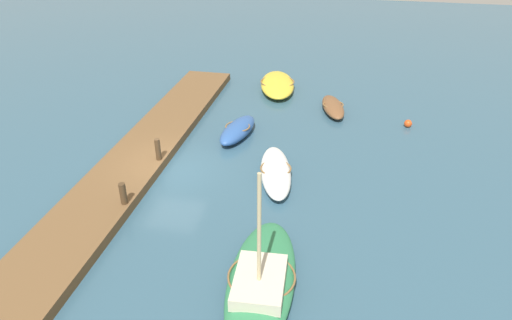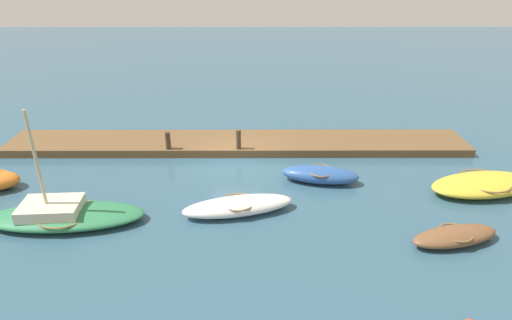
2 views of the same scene
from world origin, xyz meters
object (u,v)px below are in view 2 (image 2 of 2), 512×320
at_px(rowboat_blue, 320,174).
at_px(sailboat_green, 63,214).
at_px(motorboat_yellow, 484,184).
at_px(rowboat_brown, 455,236).
at_px(mooring_post_west, 239,139).
at_px(mooring_post_mid_west, 168,141).
at_px(rowboat_white, 238,206).

bearing_deg(rowboat_blue, sailboat_green, 27.60).
relative_size(motorboat_yellow, sailboat_green, 0.84).
height_order(sailboat_green, rowboat_brown, sailboat_green).
xyz_separation_m(mooring_post_west, mooring_post_mid_west, (3.57, 0.00, -0.06)).
xyz_separation_m(sailboat_green, rowboat_brown, (-14.56, 1.33, -0.08)).
height_order(rowboat_white, motorboat_yellow, motorboat_yellow).
height_order(rowboat_white, mooring_post_west, mooring_post_west).
height_order(rowboat_blue, motorboat_yellow, rowboat_blue).
bearing_deg(rowboat_blue, rowboat_white, 45.61).
relative_size(motorboat_yellow, rowboat_brown, 1.47).
distance_m(rowboat_brown, mooring_post_mid_west, 13.74).
bearing_deg(sailboat_green, motorboat_yellow, -175.60).
bearing_deg(rowboat_white, rowboat_blue, -157.18).
height_order(rowboat_blue, mooring_post_mid_west, mooring_post_mid_west).
bearing_deg(rowboat_white, mooring_post_west, -101.17).
bearing_deg(mooring_post_mid_west, mooring_post_west, 180.00).
bearing_deg(sailboat_green, rowboat_white, -177.64).
distance_m(rowboat_white, mooring_post_mid_west, 6.55).
bearing_deg(motorboat_yellow, rowboat_blue, -18.34).
relative_size(rowboat_white, motorboat_yellow, 0.90).
bearing_deg(rowboat_brown, rowboat_blue, -61.36).
height_order(motorboat_yellow, mooring_post_mid_west, mooring_post_mid_west).
bearing_deg(motorboat_yellow, mooring_post_west, -29.83).
distance_m(rowboat_brown, mooring_post_west, 10.91).
bearing_deg(sailboat_green, rowboat_brown, 171.39).
height_order(rowboat_brown, mooring_post_mid_west, mooring_post_mid_west).
relative_size(rowboat_white, rowboat_blue, 1.28).
relative_size(sailboat_green, rowboat_brown, 1.74).
distance_m(rowboat_white, mooring_post_west, 5.40).
relative_size(rowboat_blue, mooring_post_mid_west, 4.04).
bearing_deg(rowboat_blue, mooring_post_west, -26.26).
relative_size(rowboat_white, mooring_post_west, 4.54).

